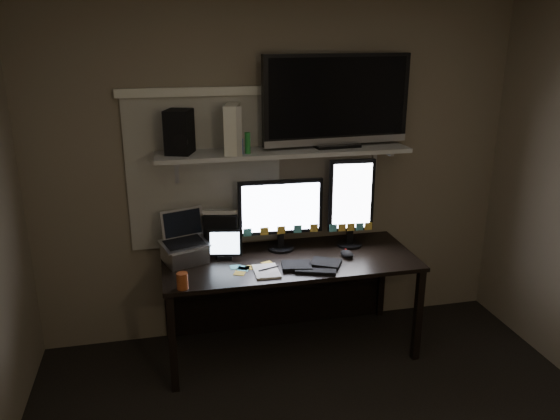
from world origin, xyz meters
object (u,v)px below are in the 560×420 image
object	(u,v)px
keyboard	(311,265)
speaker	(179,132)
monitor_landscape	(281,214)
cup	(182,281)
monitor_portrait	(351,203)
game_console	(233,128)
tablet	(225,244)
laptop	(184,239)
desk	(286,274)
mouse	(347,254)
tv	(337,101)

from	to	relation	value
keyboard	speaker	world-z (taller)	speaker
monitor_landscape	cup	distance (m)	0.93
monitor_portrait	cup	world-z (taller)	monitor_portrait
cup	game_console	world-z (taller)	game_console
tablet	laptop	distance (m)	0.29
speaker	desk	bearing A→B (deg)	11.51
cup	game_console	distance (m)	1.08
cup	desk	bearing A→B (deg)	29.95
keyboard	tablet	bearing A→B (deg)	174.08
tablet	game_console	bearing A→B (deg)	54.48
keyboard	cup	distance (m)	0.90
game_console	monitor_landscape	bearing A→B (deg)	15.10
monitor_landscape	tablet	world-z (taller)	monitor_landscape
desk	mouse	distance (m)	0.49
monitor_portrait	keyboard	size ratio (longest dim) A/B	1.62
monitor_portrait	laptop	size ratio (longest dim) A/B	1.93
desk	mouse	bearing A→B (deg)	-23.99
speaker	cup	bearing A→B (deg)	-76.04
mouse	speaker	xyz separation A→B (m)	(-1.13, 0.28, 0.88)
monitor_landscape	laptop	world-z (taller)	monitor_landscape
speaker	laptop	bearing A→B (deg)	-76.66
monitor_landscape	mouse	size ratio (longest dim) A/B	5.08
keyboard	laptop	size ratio (longest dim) A/B	1.19
monitor_portrait	tablet	size ratio (longest dim) A/B	2.73
keyboard	game_console	distance (m)	1.08
monitor_landscape	monitor_portrait	bearing A→B (deg)	-2.96
tablet	monitor_landscape	bearing A→B (deg)	22.78
keyboard	tablet	distance (m)	0.63
tv	speaker	bearing A→B (deg)	176.05
mouse	game_console	xyz separation A→B (m)	(-0.77, 0.24, 0.89)
keyboard	cup	world-z (taller)	cup
tv	laptop	bearing A→B (deg)	-177.25
tablet	cup	size ratio (longest dim) A/B	2.34
monitor_portrait	keyboard	distance (m)	0.60
tablet	speaker	xyz separation A→B (m)	(-0.27, 0.13, 0.79)
mouse	tablet	distance (m)	0.88
monitor_landscape	monitor_portrait	xyz separation A→B (m)	(0.53, -0.04, 0.07)
game_console	speaker	bearing A→B (deg)	-171.65
monitor_portrait	tablet	world-z (taller)	monitor_portrait
laptop	monitor_landscape	bearing A→B (deg)	-11.49
desk	game_console	distance (m)	1.15
cup	tablet	bearing A→B (deg)	52.85
tablet	speaker	bearing A→B (deg)	166.04
cup	game_console	size ratio (longest dim) A/B	0.32
keyboard	tablet	world-z (taller)	tablet
tablet	game_console	size ratio (longest dim) A/B	0.75
monitor_portrait	cup	distance (m)	1.39
laptop	cup	xyz separation A→B (m)	(-0.04, -0.41, -0.12)
monitor_landscape	speaker	size ratio (longest dim) A/B	2.09
laptop	desk	bearing A→B (deg)	-16.72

